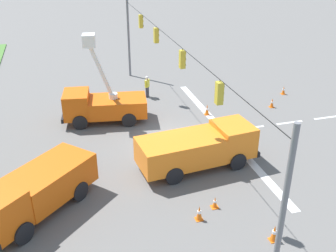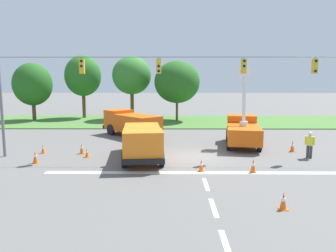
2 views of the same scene
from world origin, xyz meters
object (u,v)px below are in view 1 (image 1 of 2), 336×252
Objects in this scene: utility_truck_bucket_lift at (102,104)px; traffic_cone_lane_edge_b at (219,128)px; traffic_cone_near_bucket at (199,213)px; traffic_cone_lane_edge_a at (124,96)px; utility_truck_support_near at (199,147)px; utility_truck_support_far at (35,190)px; traffic_cone_far_left at (284,90)px; road_worker at (147,85)px; traffic_cone_far_right at (274,233)px; traffic_cone_mid_right at (207,110)px; traffic_cone_foreground_right at (215,202)px; traffic_cone_foreground_left at (272,103)px.

utility_truck_bucket_lift reaches higher than traffic_cone_lane_edge_b.
traffic_cone_lane_edge_a is (15.03, 0.80, 0.03)m from traffic_cone_near_bucket.
utility_truck_support_near is 1.15× the size of utility_truck_support_far.
traffic_cone_far_left is (1.07, -14.94, -0.97)m from utility_truck_bucket_lift.
utility_truck_bucket_lift is at bearing 13.64° from traffic_cone_near_bucket.
utility_truck_bucket_lift reaches higher than road_worker.
traffic_cone_far_right is (-4.80, -9.79, -0.85)m from utility_truck_support_far.
utility_truck_support_far reaches higher than traffic_cone_lane_edge_a.
traffic_cone_far_right is at bearing 171.55° from traffic_cone_mid_right.
utility_truck_support_near is 11.36× the size of traffic_cone_foreground_right.
utility_truck_support_near is 7.19m from traffic_cone_mid_right.
road_worker reaches higher than traffic_cone_near_bucket.
utility_truck_support_near is at bearing 127.65° from traffic_cone_foreground_left.
utility_truck_support_far is 7.69m from traffic_cone_near_bucket.
traffic_cone_far_right is (-10.17, 1.71, 0.06)m from traffic_cone_lane_edge_b.
traffic_cone_lane_edge_a is 1.15× the size of traffic_cone_lane_edge_b.
traffic_cone_foreground_right is 8.06m from traffic_cone_lane_edge_b.
road_worker is 2.53× the size of traffic_cone_lane_edge_b.
utility_truck_bucket_lift is at bearing 131.26° from road_worker.
traffic_cone_lane_edge_b and traffic_cone_far_left have the same top height.
road_worker is at bearing 36.76° from traffic_cone_mid_right.
traffic_cone_far_left is (2.17, -2.27, -0.01)m from traffic_cone_foreground_left.
utility_truck_bucket_lift reaches higher than traffic_cone_foreground_left.
utility_truck_support_near is 10.91m from traffic_cone_lane_edge_a.
utility_truck_bucket_lift is 11.94m from traffic_cone_foreground_right.
traffic_cone_mid_right is (-4.55, -3.40, -0.61)m from road_worker.
utility_truck_support_far is 7.50× the size of traffic_cone_far_right.
utility_truck_support_near is at bearing -178.10° from road_worker.
utility_truck_bucket_lift is at bearing 21.37° from traffic_cone_far_right.
traffic_cone_near_bucket is (-10.78, 9.79, 0.02)m from traffic_cone_foreground_left.
traffic_cone_lane_edge_b is (7.35, -3.30, 0.05)m from traffic_cone_foreground_right.
traffic_cone_lane_edge_b is at bearing -24.15° from traffic_cone_foreground_right.
traffic_cone_far_left is at bearing -74.53° from traffic_cone_mid_right.
utility_truck_support_near is 8.61× the size of traffic_cone_far_right.
utility_truck_bucket_lift is at bearing 61.67° from traffic_cone_lane_edge_b.
utility_truck_bucket_lift is 10.07× the size of traffic_cone_foreground_right.
traffic_cone_near_bucket reaches higher than traffic_cone_foreground_left.
traffic_cone_lane_edge_b is 1.00× the size of traffic_cone_far_left.
traffic_cone_lane_edge_a reaches higher than traffic_cone_foreground_left.
utility_truck_support_far is 8.63× the size of traffic_cone_far_left.
utility_truck_support_far is at bearing 115.69° from traffic_cone_foreground_left.
traffic_cone_foreground_left is (-1.09, -12.67, -0.96)m from utility_truck_bucket_lift.
utility_truck_support_near is 9.18× the size of traffic_cone_near_bucket.
traffic_cone_foreground_left is 11.41m from traffic_cone_lane_edge_a.
road_worker reaches higher than traffic_cone_foreground_right.
traffic_cone_lane_edge_b is at bearing -38.05° from utility_truck_support_near.
traffic_cone_mid_right is at bearing -97.68° from utility_truck_bucket_lift.
traffic_cone_lane_edge_b is at bearing -118.33° from utility_truck_bucket_lift.
traffic_cone_foreground_left is at bearing -118.25° from road_worker.
utility_truck_support_far is 12.73m from traffic_cone_lane_edge_b.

